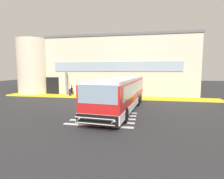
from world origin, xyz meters
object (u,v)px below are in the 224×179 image
Objects in this scene: bus_main_foreground at (120,94)px; safety_bollard_yellow at (137,96)px; passenger_near_column at (70,88)px; passenger_at_curb_edge at (88,89)px; passenger_by_doorway at (80,88)px; entry_support_column at (67,83)px.

bus_main_foreground is 12.74× the size of safety_bollard_yellow.
passenger_near_column is 1.86× the size of safety_bollard_yellow.
passenger_near_column is 1.00× the size of passenger_at_curb_edge.
safety_bollard_yellow is at bearing -10.85° from passenger_by_doorway.
passenger_by_doorway is (1.18, 0.36, -0.03)m from passenger_near_column.
passenger_by_doorway is (-6.05, 6.45, -0.25)m from bus_main_foreground.
entry_support_column reaches higher than passenger_by_doorway.
bus_main_foreground is at bearing -40.10° from passenger_near_column.
bus_main_foreground is 6.85× the size of passenger_at_curb_edge.
entry_support_column is 1.25m from passenger_near_column.
bus_main_foreground is 7.73m from passenger_at_curb_edge.
passenger_near_column reaches higher than safety_bollard_yellow.
passenger_by_doorway is (2.00, -0.41, -0.58)m from entry_support_column.
passenger_near_column is 2.43m from passenger_at_curb_edge.
passenger_near_column is 1.23m from passenger_by_doorway.
bus_main_foreground is (8.05, -6.86, -0.33)m from entry_support_column.
passenger_by_doorway and passenger_at_curb_edge have the same top height.
passenger_by_doorway is 1.31m from passenger_at_curb_edge.
entry_support_column is 10.58m from bus_main_foreground.
entry_support_column is at bearing 168.36° from passenger_by_doorway.
passenger_at_curb_edge is at bearing -0.94° from passenger_near_column.
passenger_by_doorway is 7.41m from safety_bollard_yellow.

